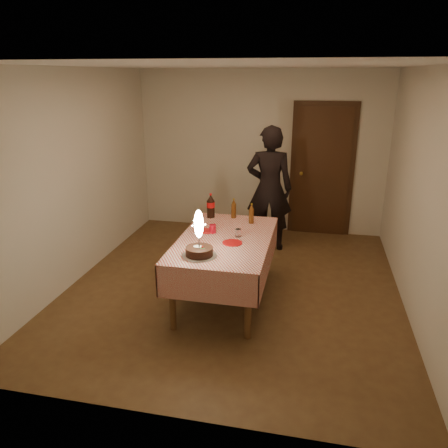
# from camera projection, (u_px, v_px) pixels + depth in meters

# --- Properties ---
(ground) EXTENTS (4.00, 4.50, 0.01)m
(ground) POSITION_uv_depth(u_px,v_px,m) (234.00, 286.00, 5.45)
(ground) COLOR brown
(ground) RESTS_ON ground
(room_shell) EXTENTS (4.04, 4.54, 2.62)m
(room_shell) POSITION_uv_depth(u_px,v_px,m) (239.00, 154.00, 4.97)
(room_shell) COLOR beige
(room_shell) RESTS_ON ground
(dining_table) EXTENTS (1.02, 1.72, 0.77)m
(dining_table) POSITION_uv_depth(u_px,v_px,m) (225.00, 246.00, 4.94)
(dining_table) COLOR brown
(dining_table) RESTS_ON ground
(birthday_cake) EXTENTS (0.35, 0.35, 0.48)m
(birthday_cake) POSITION_uv_depth(u_px,v_px,m) (199.00, 245.00, 4.40)
(birthday_cake) COLOR white
(birthday_cake) RESTS_ON dining_table
(red_plate) EXTENTS (0.22, 0.22, 0.01)m
(red_plate) POSITION_uv_depth(u_px,v_px,m) (232.00, 243.00, 4.76)
(red_plate) COLOR #A70B0D
(red_plate) RESTS_ON dining_table
(red_cup) EXTENTS (0.08, 0.08, 0.10)m
(red_cup) POSITION_uv_depth(u_px,v_px,m) (213.00, 229.00, 5.05)
(red_cup) COLOR #A50B19
(red_cup) RESTS_ON dining_table
(clear_cup) EXTENTS (0.07, 0.07, 0.09)m
(clear_cup) POSITION_uv_depth(u_px,v_px,m) (238.00, 233.00, 4.94)
(clear_cup) COLOR white
(clear_cup) RESTS_ON dining_table
(napkin_stack) EXTENTS (0.15, 0.15, 0.02)m
(napkin_stack) POSITION_uv_depth(u_px,v_px,m) (205.00, 231.00, 5.10)
(napkin_stack) COLOR #A81313
(napkin_stack) RESTS_ON dining_table
(cola_bottle) EXTENTS (0.10, 0.10, 0.32)m
(cola_bottle) POSITION_uv_depth(u_px,v_px,m) (211.00, 206.00, 5.57)
(cola_bottle) COLOR black
(cola_bottle) RESTS_ON dining_table
(amber_bottle_left) EXTENTS (0.06, 0.06, 0.26)m
(amber_bottle_left) POSITION_uv_depth(u_px,v_px,m) (234.00, 209.00, 5.56)
(amber_bottle_left) COLOR #562E0E
(amber_bottle_left) RESTS_ON dining_table
(amber_bottle_right) EXTENTS (0.06, 0.06, 0.26)m
(amber_bottle_right) POSITION_uv_depth(u_px,v_px,m) (251.00, 214.00, 5.36)
(amber_bottle_right) COLOR #562E0E
(amber_bottle_right) RESTS_ON dining_table
(photographer) EXTENTS (0.70, 0.49, 1.84)m
(photographer) POSITION_uv_depth(u_px,v_px,m) (269.00, 189.00, 6.39)
(photographer) COLOR black
(photographer) RESTS_ON ground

